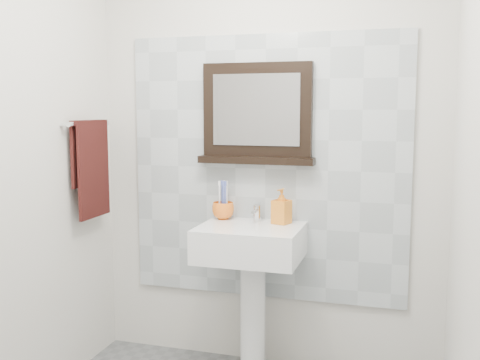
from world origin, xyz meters
name	(u,v)px	position (x,y,z in m)	size (l,w,h in m)	color
back_wall	(266,151)	(0.00, 1.10, 1.25)	(2.00, 0.01, 2.50)	silver
right_wall	(478,181)	(1.00, 0.00, 1.25)	(0.01, 2.20, 2.50)	silver
splashback	(266,169)	(0.00, 1.09, 1.15)	(1.60, 0.02, 1.50)	#AAB3B8
pedestal_sink	(251,259)	(-0.03, 0.87, 0.68)	(0.55, 0.44, 0.96)	white
toothbrush_cup	(223,211)	(-0.23, 1.01, 0.91)	(0.12, 0.12, 0.10)	orange
toothbrushes	(224,198)	(-0.23, 1.01, 0.98)	(0.05, 0.04, 0.21)	white
soap_dispenser	(282,206)	(0.12, 0.98, 0.96)	(0.09, 0.09, 0.19)	#DB5719
framed_mirror	(257,116)	(-0.04, 1.06, 1.45)	(0.66, 0.11, 0.56)	black
towel_bar	(88,124)	(-0.95, 0.78, 1.41)	(0.07, 0.40, 0.03)	silver
hand_towel	(91,161)	(-0.94, 0.78, 1.20)	(0.06, 0.30, 0.55)	black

